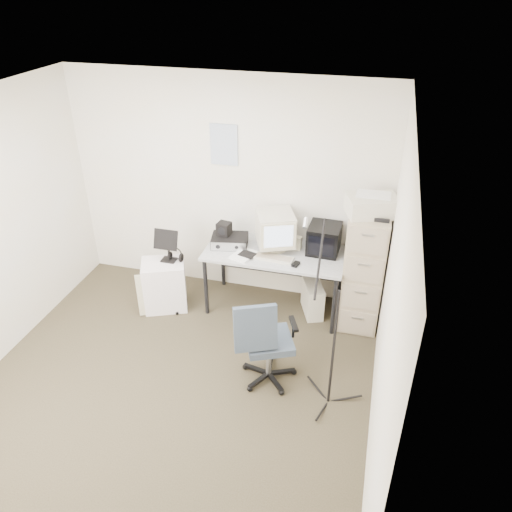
% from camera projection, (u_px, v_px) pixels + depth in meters
% --- Properties ---
extents(floor, '(3.60, 3.60, 0.01)m').
position_uv_depth(floor, '(173.00, 386.00, 4.66)').
color(floor, '#312C1B').
rests_on(floor, ground).
extents(ceiling, '(3.60, 3.60, 0.01)m').
position_uv_depth(ceiling, '(142.00, 118.00, 3.38)').
color(ceiling, white).
rests_on(ceiling, ground).
extents(wall_back, '(3.60, 0.02, 2.50)m').
position_uv_depth(wall_back, '(228.00, 189.00, 5.52)').
color(wall_back, beige).
rests_on(wall_back, ground).
extents(wall_front, '(3.60, 0.02, 2.50)m').
position_uv_depth(wall_front, '(13.00, 458.00, 2.52)').
color(wall_front, beige).
rests_on(wall_front, ground).
extents(wall_right, '(0.02, 3.60, 2.50)m').
position_uv_depth(wall_right, '(389.00, 307.00, 3.62)').
color(wall_right, beige).
rests_on(wall_right, ground).
extents(wall_calendar, '(0.30, 0.02, 0.44)m').
position_uv_depth(wall_calendar, '(224.00, 145.00, 5.26)').
color(wall_calendar, white).
rests_on(wall_calendar, wall_back).
extents(filing_cabinet, '(0.40, 0.60, 1.30)m').
position_uv_depth(filing_cabinet, '(364.00, 268.00, 5.21)').
color(filing_cabinet, tan).
rests_on(filing_cabinet, floor).
extents(printer, '(0.56, 0.47, 0.18)m').
position_uv_depth(printer, '(372.00, 206.00, 4.79)').
color(printer, beige).
rests_on(printer, filing_cabinet).
extents(desk, '(1.50, 0.70, 0.73)m').
position_uv_depth(desk, '(274.00, 280.00, 5.54)').
color(desk, silver).
rests_on(desk, floor).
extents(crt_monitor, '(0.50, 0.52, 0.42)m').
position_uv_depth(crt_monitor, '(275.00, 231.00, 5.31)').
color(crt_monitor, beige).
rests_on(crt_monitor, desk).
extents(crt_tv, '(0.34, 0.36, 0.30)m').
position_uv_depth(crt_tv, '(324.00, 239.00, 5.29)').
color(crt_tv, black).
rests_on(crt_tv, desk).
extents(desk_speaker, '(0.08, 0.08, 0.15)m').
position_uv_depth(desk_speaker, '(298.00, 243.00, 5.37)').
color(desk_speaker, beige).
rests_on(desk_speaker, desk).
extents(keyboard, '(0.41, 0.17, 0.02)m').
position_uv_depth(keyboard, '(274.00, 258.00, 5.21)').
color(keyboard, beige).
rests_on(keyboard, desk).
extents(mouse, '(0.08, 0.11, 0.03)m').
position_uv_depth(mouse, '(296.00, 264.00, 5.10)').
color(mouse, black).
rests_on(mouse, desk).
extents(radio_receiver, '(0.44, 0.35, 0.11)m').
position_uv_depth(radio_receiver, '(230.00, 241.00, 5.45)').
color(radio_receiver, black).
rests_on(radio_receiver, desk).
extents(radio_speaker, '(0.16, 0.15, 0.14)m').
position_uv_depth(radio_speaker, '(224.00, 229.00, 5.42)').
color(radio_speaker, black).
rests_on(radio_speaker, radio_receiver).
extents(papers, '(0.28, 0.33, 0.02)m').
position_uv_depth(papers, '(244.00, 255.00, 5.27)').
color(papers, white).
rests_on(papers, desk).
extents(pc_tower, '(0.31, 0.44, 0.37)m').
position_uv_depth(pc_tower, '(313.00, 298.00, 5.55)').
color(pc_tower, beige).
rests_on(pc_tower, floor).
extents(office_chair, '(0.71, 0.71, 0.93)m').
position_uv_depth(office_chair, '(269.00, 340.00, 4.52)').
color(office_chair, '#434D58').
rests_on(office_chair, floor).
extents(side_cart, '(0.57, 0.52, 0.57)m').
position_uv_depth(side_cart, '(165.00, 285.00, 5.60)').
color(side_cart, white).
rests_on(side_cart, floor).
extents(music_stand, '(0.29, 0.19, 0.39)m').
position_uv_depth(music_stand, '(167.00, 245.00, 5.40)').
color(music_stand, black).
rests_on(music_stand, side_cart).
extents(headphones, '(0.22, 0.22, 0.03)m').
position_uv_depth(headphones, '(175.00, 256.00, 5.47)').
color(headphones, black).
rests_on(headphones, side_cart).
extents(mic_stand, '(0.03, 0.03, 1.58)m').
position_uv_depth(mic_stand, '(335.00, 332.00, 4.10)').
color(mic_stand, black).
rests_on(mic_stand, floor).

